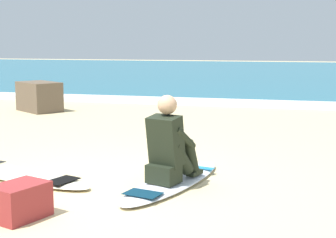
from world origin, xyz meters
TOP-DOWN VIEW (x-y plane):
  - ground_plane at (0.00, 0.00)m, footprint 80.00×80.00m
  - sea at (0.00, 21.48)m, footprint 80.00×28.00m
  - breaking_foam at (0.00, 7.78)m, footprint 80.00×0.90m
  - surfboard_main at (0.77, 0.34)m, footprint 0.97×2.13m
  - surfer_seated at (0.76, 0.24)m, footprint 0.53×0.77m
  - surfboard_spare_near at (-1.03, 0.15)m, footprint 2.19×1.15m
  - shoreline_rock at (-3.76, 5.45)m, footprint 1.26×1.15m
  - beach_bag at (-0.29, -1.08)m, footprint 0.49×0.57m

SIDE VIEW (x-z plane):
  - ground_plane at x=0.00m, z-range 0.00..0.00m
  - surfboard_spare_near at x=-1.03m, z-range 0.00..0.07m
  - surfboard_main at x=0.77m, z-range 0.00..0.07m
  - sea at x=0.00m, z-range 0.00..0.10m
  - breaking_foam at x=0.00m, z-range 0.00..0.11m
  - beach_bag at x=-0.29m, z-range 0.00..0.32m
  - shoreline_rock at x=-3.76m, z-range 0.00..0.68m
  - surfer_seated at x=0.76m, z-range -0.04..0.91m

